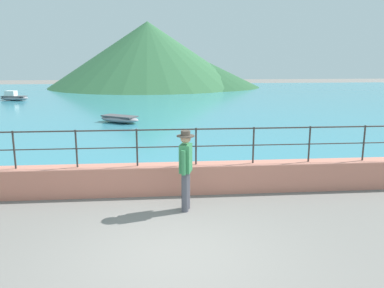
% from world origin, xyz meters
% --- Properties ---
extents(ground_plane, '(120.00, 120.00, 0.00)m').
position_xyz_m(ground_plane, '(0.00, 0.00, 0.00)').
color(ground_plane, slate).
extents(promenade_wall, '(20.00, 0.56, 0.70)m').
position_xyz_m(promenade_wall, '(0.00, 3.20, 0.35)').
color(promenade_wall, tan).
rests_on(promenade_wall, ground).
extents(railing, '(18.44, 0.04, 0.90)m').
position_xyz_m(railing, '(-0.00, 3.20, 1.31)').
color(railing, '#383330').
rests_on(railing, promenade_wall).
extents(lake_water, '(64.00, 44.32, 0.06)m').
position_xyz_m(lake_water, '(0.00, 25.84, 0.03)').
color(lake_water, teal).
rests_on(lake_water, ground).
extents(hill_main, '(23.26, 23.26, 7.60)m').
position_xyz_m(hill_main, '(-1.08, 41.63, 3.80)').
color(hill_main, '#33663D').
rests_on(hill_main, ground).
extents(hill_secondary, '(18.26, 18.26, 4.34)m').
position_xyz_m(hill_secondary, '(3.08, 41.28, 2.17)').
color(hill_secondary, '#285633').
rests_on(hill_secondary, ground).
extents(person_walking, '(0.38, 0.55, 1.75)m').
position_xyz_m(person_walking, '(0.37, 2.01, 0.98)').
color(person_walking, '#4C4C56').
rests_on(person_walking, ground).
extents(boat_2, '(2.41, 2.03, 0.36)m').
position_xyz_m(boat_2, '(-2.11, 14.08, 0.26)').
color(boat_2, gray).
rests_on(boat_2, lake_water).
extents(boat_3, '(2.43, 1.32, 0.76)m').
position_xyz_m(boat_3, '(-11.43, 26.15, 0.33)').
color(boat_3, gray).
rests_on(boat_3, lake_water).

